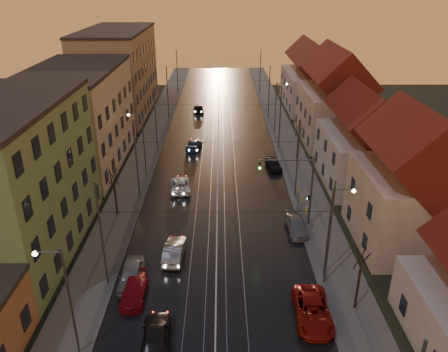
{
  "coord_description": "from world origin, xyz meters",
  "views": [
    {
      "loc": [
        0.42,
        -19.08,
        22.17
      ],
      "look_at": [
        0.73,
        22.98,
        3.05
      ],
      "focal_mm": 35.0,
      "sensor_mm": 36.0,
      "label": 1
    }
  ],
  "objects_px": {
    "driving_car_2": "(180,185)",
    "driving_car_3": "(194,145)",
    "driving_car_4": "(199,108)",
    "parked_left_2": "(134,291)",
    "street_lamp_3": "(278,102)",
    "parked_right_2": "(273,164)",
    "street_lamp_0": "(64,293)",
    "street_lamp_1": "(334,223)",
    "parked_left_3": "(131,275)",
    "street_lamp_2": "(141,138)",
    "driving_car_1": "(174,251)",
    "traffic_light_mast": "(301,183)",
    "parked_right_0": "(312,311)",
    "driving_car_0": "(156,336)",
    "parked_right_1": "(296,226)"
  },
  "relations": [
    {
      "from": "street_lamp_0",
      "to": "street_lamp_2",
      "type": "height_order",
      "value": "same"
    },
    {
      "from": "driving_car_3",
      "to": "parked_left_2",
      "type": "xyz_separation_m",
      "value": [
        -2.77,
        -31.61,
        -0.05
      ]
    },
    {
      "from": "driving_car_4",
      "to": "parked_right_0",
      "type": "height_order",
      "value": "parked_right_0"
    },
    {
      "from": "driving_car_3",
      "to": "parked_right_0",
      "type": "distance_m",
      "value": 35.52
    },
    {
      "from": "driving_car_2",
      "to": "parked_right_0",
      "type": "height_order",
      "value": "parked_right_0"
    },
    {
      "from": "traffic_light_mast",
      "to": "driving_car_1",
      "type": "height_order",
      "value": "traffic_light_mast"
    },
    {
      "from": "street_lamp_2",
      "to": "traffic_light_mast",
      "type": "distance_m",
      "value": 20.89
    },
    {
      "from": "parked_right_2",
      "to": "street_lamp_0",
      "type": "bearing_deg",
      "value": -126.11
    },
    {
      "from": "driving_car_3",
      "to": "traffic_light_mast",
      "type": "bearing_deg",
      "value": 125.1
    },
    {
      "from": "driving_car_3",
      "to": "driving_car_4",
      "type": "height_order",
      "value": "driving_car_4"
    },
    {
      "from": "driving_car_1",
      "to": "driving_car_3",
      "type": "distance_m",
      "value": 26.49
    },
    {
      "from": "street_lamp_3",
      "to": "driving_car_3",
      "type": "height_order",
      "value": "street_lamp_3"
    },
    {
      "from": "traffic_light_mast",
      "to": "driving_car_1",
      "type": "relative_size",
      "value": 1.59
    },
    {
      "from": "street_lamp_0",
      "to": "parked_right_0",
      "type": "bearing_deg",
      "value": 10.62
    },
    {
      "from": "street_lamp_1",
      "to": "street_lamp_3",
      "type": "height_order",
      "value": "same"
    },
    {
      "from": "street_lamp_1",
      "to": "parked_right_1",
      "type": "height_order",
      "value": "street_lamp_1"
    },
    {
      "from": "street_lamp_0",
      "to": "parked_right_1",
      "type": "distance_m",
      "value": 22.72
    },
    {
      "from": "street_lamp_1",
      "to": "driving_car_0",
      "type": "xyz_separation_m",
      "value": [
        -13.0,
        -7.34,
        -4.1
      ]
    },
    {
      "from": "parked_left_2",
      "to": "driving_car_4",
      "type": "bearing_deg",
      "value": 86.37
    },
    {
      "from": "street_lamp_3",
      "to": "parked_left_2",
      "type": "xyz_separation_m",
      "value": [
        -15.3,
        -38.62,
        -4.27
      ]
    },
    {
      "from": "street_lamp_3",
      "to": "street_lamp_2",
      "type": "bearing_deg",
      "value": -138.69
    },
    {
      "from": "driving_car_4",
      "to": "street_lamp_1",
      "type": "bearing_deg",
      "value": 97.76
    },
    {
      "from": "street_lamp_1",
      "to": "driving_car_3",
      "type": "xyz_separation_m",
      "value": [
        -12.53,
        28.99,
        -4.22
      ]
    },
    {
      "from": "driving_car_0",
      "to": "parked_left_2",
      "type": "xyz_separation_m",
      "value": [
        -2.31,
        4.72,
        -0.17
      ]
    },
    {
      "from": "driving_car_4",
      "to": "parked_right_0",
      "type": "bearing_deg",
      "value": 94.07
    },
    {
      "from": "street_lamp_0",
      "to": "traffic_light_mast",
      "type": "bearing_deg",
      "value": 43.1
    },
    {
      "from": "driving_car_2",
      "to": "parked_right_2",
      "type": "relative_size",
      "value": 1.17
    },
    {
      "from": "parked_left_3",
      "to": "street_lamp_0",
      "type": "bearing_deg",
      "value": -110.65
    },
    {
      "from": "driving_car_1",
      "to": "parked_left_3",
      "type": "height_order",
      "value": "parked_left_3"
    },
    {
      "from": "parked_right_0",
      "to": "parked_right_2",
      "type": "bearing_deg",
      "value": 91.67
    },
    {
      "from": "street_lamp_1",
      "to": "street_lamp_3",
      "type": "distance_m",
      "value": 36.0
    },
    {
      "from": "parked_right_1",
      "to": "street_lamp_3",
      "type": "bearing_deg",
      "value": 84.71
    },
    {
      "from": "street_lamp_1",
      "to": "street_lamp_2",
      "type": "bearing_deg",
      "value": 132.32
    },
    {
      "from": "driving_car_3",
      "to": "driving_car_4",
      "type": "bearing_deg",
      "value": -82.96
    },
    {
      "from": "driving_car_2",
      "to": "parked_left_2",
      "type": "bearing_deg",
      "value": 77.59
    },
    {
      "from": "driving_car_4",
      "to": "parked_left_2",
      "type": "xyz_separation_m",
      "value": [
        -2.61,
        -50.27,
        -0.09
      ]
    },
    {
      "from": "street_lamp_0",
      "to": "street_lamp_3",
      "type": "bearing_deg",
      "value": 67.52
    },
    {
      "from": "parked_right_0",
      "to": "parked_right_1",
      "type": "distance_m",
      "value": 11.83
    },
    {
      "from": "driving_car_1",
      "to": "parked_right_0",
      "type": "relative_size",
      "value": 0.85
    },
    {
      "from": "street_lamp_1",
      "to": "parked_left_3",
      "type": "height_order",
      "value": "street_lamp_1"
    },
    {
      "from": "traffic_light_mast",
      "to": "parked_right_1",
      "type": "relative_size",
      "value": 1.65
    },
    {
      "from": "driving_car_2",
      "to": "driving_car_3",
      "type": "xyz_separation_m",
      "value": [
        0.82,
        13.16,
        0.02
      ]
    },
    {
      "from": "driving_car_1",
      "to": "driving_car_0",
      "type": "bearing_deg",
      "value": 91.35
    },
    {
      "from": "street_lamp_1",
      "to": "parked_right_2",
      "type": "distance_m",
      "value": 22.33
    },
    {
      "from": "traffic_light_mast",
      "to": "parked_right_2",
      "type": "relative_size",
      "value": 1.8
    },
    {
      "from": "driving_car_1",
      "to": "street_lamp_0",
      "type": "bearing_deg",
      "value": 65.34
    },
    {
      "from": "driving_car_2",
      "to": "street_lamp_1",
      "type": "bearing_deg",
      "value": 123.77
    },
    {
      "from": "driving_car_0",
      "to": "parked_left_3",
      "type": "relative_size",
      "value": 1.02
    },
    {
      "from": "street_lamp_0",
      "to": "parked_left_3",
      "type": "relative_size",
      "value": 1.77
    },
    {
      "from": "street_lamp_2",
      "to": "driving_car_0",
      "type": "distance_m",
      "value": 28.13
    }
  ]
}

